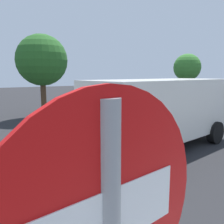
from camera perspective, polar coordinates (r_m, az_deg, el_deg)
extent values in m
cube|color=#E0D14C|center=(6.86, -2.47, -10.87)|extent=(28.00, 0.16, 0.01)
cylinder|color=red|center=(0.73, -0.88, -24.38)|extent=(0.76, 0.12, 0.76)
cube|color=white|center=(0.73, -0.88, -24.38)|extent=(0.53, 0.10, 0.18)
cube|color=silver|center=(7.66, 11.84, 0.99)|extent=(5.42, 2.67, 1.82)
cube|color=black|center=(6.12, -0.16, 2.93)|extent=(0.40, 1.84, 0.80)
cylinder|color=black|center=(5.93, 8.55, -10.41)|extent=(0.79, 0.36, 0.76)
cylinder|color=black|center=(7.33, -3.34, -6.47)|extent=(0.79, 0.36, 0.76)
cylinder|color=black|center=(8.80, 23.99, -4.59)|extent=(0.79, 0.36, 0.76)
cylinder|color=black|center=(9.80, 13.44, -2.69)|extent=(0.79, 0.36, 0.76)
cylinder|color=#513823|center=(19.61, 17.70, 5.28)|extent=(0.33, 0.33, 2.32)
sphere|color=#387A2D|center=(19.58, 17.96, 10.38)|extent=(2.12, 2.12, 2.12)
cylinder|color=#513823|center=(13.21, -16.44, 3.72)|extent=(0.29, 0.29, 2.36)
sphere|color=#286023|center=(13.18, -16.83, 12.07)|extent=(2.71, 2.71, 2.71)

